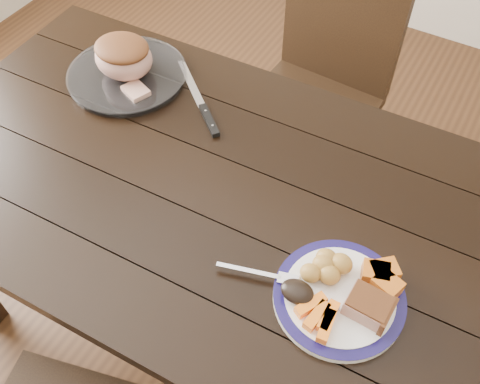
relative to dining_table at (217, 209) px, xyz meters
The scene contains 15 objects.
ground 0.66m from the dining_table, ahead, with size 4.00×4.00×0.00m, color #472B16.
dining_table is the anchor object (origin of this frame).
chair_far 0.75m from the dining_table, 92.32° to the left, with size 0.44×0.45×0.93m.
dinner_plate 0.41m from the dining_table, 18.78° to the right, with size 0.27×0.27×0.02m, color white.
plate_rim 0.41m from the dining_table, 18.78° to the right, with size 0.27×0.27×0.02m, color #140E47.
serving_platter 0.49m from the dining_table, 153.53° to the left, with size 0.33×0.33×0.02m, color white.
pork_slice 0.48m from the dining_table, 16.94° to the right, with size 0.09×0.07×0.04m, color tan.
roasted_potatoes 0.37m from the dining_table, 15.73° to the right, with size 0.09×0.09×0.04m.
carrot_batons 0.43m from the dining_table, 28.20° to the right, with size 0.09×0.10×0.02m.
pumpkin_wedges 0.46m from the dining_table, ahead, with size 0.10×0.09×0.04m.
dark_mushroom 0.37m from the dining_table, 29.89° to the right, with size 0.07×0.05×0.03m, color black.
fork 0.30m from the dining_table, 36.59° to the right, with size 0.18×0.07×0.00m.
roast_joint 0.51m from the dining_table, 153.53° to the left, with size 0.17×0.14×0.11m, color tan.
cut_slice 0.41m from the dining_table, 155.87° to the left, with size 0.07×0.06×0.02m, color tan.
carving_knife 0.28m from the dining_table, 128.25° to the left, with size 0.26×0.22×0.01m.
Camera 1 is at (0.46, -0.67, 1.76)m, focal length 40.00 mm.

